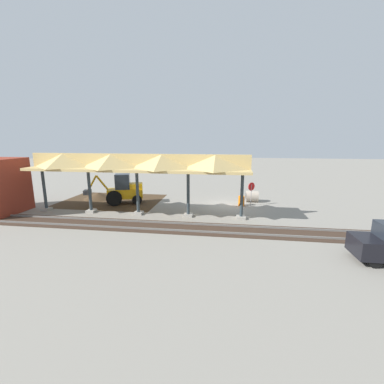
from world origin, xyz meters
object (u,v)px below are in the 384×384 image
Objects in this scene: stop_sign at (251,189)px; traffic_barrel at (241,201)px; backhoe at (124,190)px; concrete_pipe at (252,196)px.

stop_sign is 2.40× the size of traffic_barrel.
stop_sign is 0.40× the size of backhoe.
backhoe reaches higher than traffic_barrel.
backhoe is 4.55× the size of concrete_pipe.
stop_sign reaches higher than concrete_pipe.
concrete_pipe is (-0.23, -1.51, -1.00)m from stop_sign.
concrete_pipe is 2.03m from traffic_barrel.
concrete_pipe is at bearing -98.65° from stop_sign.
traffic_barrel is at bearing 57.46° from concrete_pipe.
concrete_pipe is at bearing -168.57° from backhoe.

